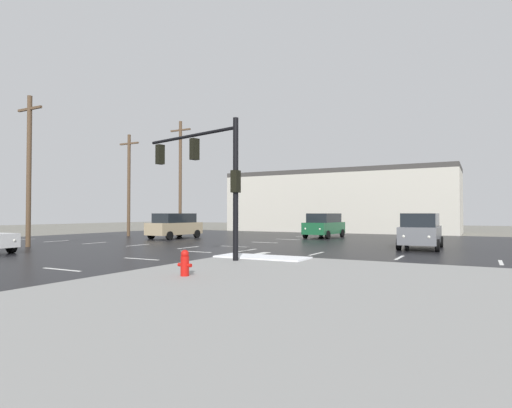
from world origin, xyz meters
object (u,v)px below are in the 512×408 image
(suv_grey, at_px, (421,230))
(utility_pole_far, at_px, (129,183))
(utility_pole_mid, at_px, (29,168))
(suv_tan, at_px, (175,225))
(suv_green, at_px, (324,225))
(traffic_signal_mast, at_px, (209,167))
(utility_pole_distant, at_px, (180,176))
(fire_hydrant, at_px, (185,263))

(suv_grey, relative_size, utility_pole_far, 0.53)
(utility_pole_mid, bearing_deg, suv_grey, 25.01)
(suv_tan, bearing_deg, suv_green, -53.16)
(traffic_signal_mast, relative_size, utility_pole_distant, 0.56)
(utility_pole_mid, bearing_deg, fire_hydrant, -18.92)
(traffic_signal_mast, xyz_separation_m, suv_grey, (7.26, 10.77, -2.96))
(fire_hydrant, bearing_deg, utility_pole_mid, 161.08)
(suv_green, bearing_deg, utility_pole_far, -65.66)
(suv_grey, xyz_separation_m, utility_pole_distant, (-20.88, 4.33, 4.34))
(utility_pole_far, bearing_deg, fire_hydrant, -41.11)
(traffic_signal_mast, height_order, fire_hydrant, traffic_signal_mast)
(suv_green, distance_m, utility_pole_far, 17.68)
(suv_tan, distance_m, suv_grey, 18.92)
(utility_pole_distant, bearing_deg, utility_pole_mid, -91.08)
(traffic_signal_mast, bearing_deg, fire_hydrant, 129.75)
(traffic_signal_mast, relative_size, suv_green, 1.18)
(suv_green, relative_size, utility_pole_far, 0.54)
(utility_pole_far, bearing_deg, utility_pole_mid, -73.05)
(suv_tan, bearing_deg, fire_hydrant, -136.62)
(suv_tan, bearing_deg, utility_pole_far, 86.12)
(suv_green, relative_size, utility_pole_distant, 0.47)
(utility_pole_mid, xyz_separation_m, utility_pole_far, (-3.57, 11.73, -0.05))
(utility_pole_mid, bearing_deg, suv_tan, 78.40)
(suv_tan, xyz_separation_m, utility_pole_distant, (-1.99, 3.19, 4.34))
(utility_pole_far, bearing_deg, suv_tan, -7.08)
(suv_grey, relative_size, suv_green, 0.99)
(suv_grey, bearing_deg, utility_pole_distant, -103.02)
(fire_hydrant, height_order, suv_tan, suv_tan)
(fire_hydrant, relative_size, utility_pole_distant, 0.08)
(suv_green, height_order, utility_pole_far, utility_pole_far)
(suv_tan, bearing_deg, utility_pole_distant, 35.19)
(utility_pole_far, height_order, utility_pole_distant, utility_pole_distant)
(fire_hydrant, bearing_deg, suv_green, 98.89)
(traffic_signal_mast, xyz_separation_m, suv_green, (-1.30, 18.79, -2.96))
(fire_hydrant, bearing_deg, suv_tan, 130.17)
(fire_hydrant, height_order, suv_green, suv_green)
(suv_tan, height_order, suv_green, same)
(utility_pole_mid, bearing_deg, suv_green, 54.85)
(traffic_signal_mast, relative_size, suv_grey, 1.19)
(suv_grey, distance_m, suv_green, 11.72)
(suv_green, bearing_deg, fire_hydrant, 12.41)
(fire_hydrant, xyz_separation_m, utility_pole_far, (-19.83, 17.30, 4.24))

